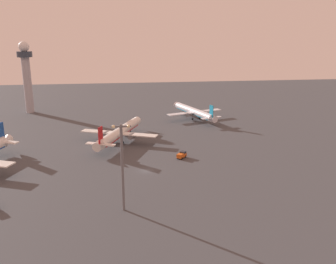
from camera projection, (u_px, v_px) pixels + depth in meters
ground_plane at (146, 171)px, 120.03m from camera, size 416.00×416.00×0.00m
control_tower at (26, 72)px, 198.92m from camera, size 8.00×8.00×38.79m
airplane_taxiway_distant at (119, 133)px, 149.56m from camera, size 31.49×39.89×10.77m
airplane_near_gate at (194, 112)px, 188.78m from camera, size 30.00×38.12×10.08m
baggage_tractor at (182, 155)px, 131.71m from camera, size 4.11×4.46×2.25m
apron_light_central at (122, 162)px, 90.39m from camera, size 4.80×0.90×22.80m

